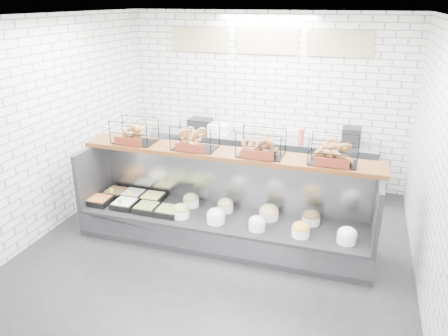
% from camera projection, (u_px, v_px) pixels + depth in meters
% --- Properties ---
extents(ground, '(5.50, 5.50, 0.00)m').
position_uv_depth(ground, '(215.00, 253.00, 5.84)').
color(ground, black).
rests_on(ground, ground).
extents(room_shell, '(5.02, 5.51, 3.01)m').
position_uv_depth(room_shell, '(229.00, 91.00, 5.63)').
color(room_shell, silver).
rests_on(room_shell, ground).
extents(display_case, '(4.00, 0.90, 1.20)m').
position_uv_depth(display_case, '(222.00, 219.00, 6.03)').
color(display_case, black).
rests_on(display_case, ground).
extents(bagel_shelf, '(4.10, 0.50, 0.40)m').
position_uv_depth(bagel_shelf, '(227.00, 144.00, 5.80)').
color(bagel_shelf, '#43220E').
rests_on(bagel_shelf, display_case).
extents(prep_counter, '(4.00, 0.60, 1.20)m').
position_uv_depth(prep_counter, '(259.00, 160.00, 7.83)').
color(prep_counter, '#93969B').
rests_on(prep_counter, ground).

